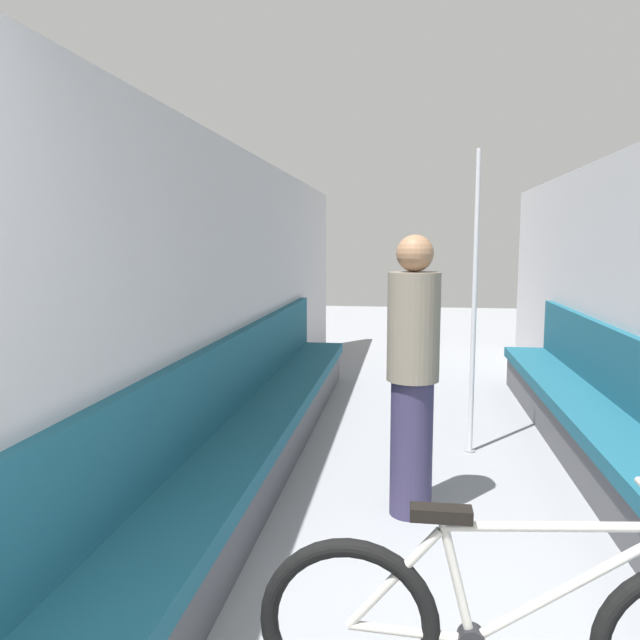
# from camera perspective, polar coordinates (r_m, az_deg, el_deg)

# --- Properties ---
(wall_left) EXTENTS (0.10, 10.51, 2.28)m
(wall_left) POSITION_cam_1_polar(r_m,az_deg,el_deg) (4.30, -9.37, 1.02)
(wall_left) COLOR #B2B2B7
(wall_left) RESTS_ON ground
(bench_seat_row_left) EXTENTS (0.49, 6.14, 0.95)m
(bench_seat_row_left) POSITION_cam_1_polar(r_m,az_deg,el_deg) (4.37, -5.96, -10.15)
(bench_seat_row_left) COLOR #4C4C51
(bench_seat_row_left) RESTS_ON ground
(bench_seat_row_right) EXTENTS (0.49, 6.14, 0.95)m
(bench_seat_row_right) POSITION_cam_1_polar(r_m,az_deg,el_deg) (4.46, 25.89, -10.49)
(bench_seat_row_right) COLOR #4C4C51
(bench_seat_row_right) RESTS_ON ground
(bicycle) EXTENTS (1.70, 0.46, 0.79)m
(bicycle) POSITION_cam_1_polar(r_m,az_deg,el_deg) (2.36, 17.23, -25.66)
(bicycle) COLOR black
(bicycle) RESTS_ON ground
(grab_pole_near) EXTENTS (0.08, 0.08, 2.26)m
(grab_pole_near) POSITION_cam_1_polar(r_m,az_deg,el_deg) (4.77, 13.91, 1.06)
(grab_pole_near) COLOR gray
(grab_pole_near) RESTS_ON ground
(passenger_standing) EXTENTS (0.30, 0.30, 1.64)m
(passenger_standing) POSITION_cam_1_polar(r_m,az_deg,el_deg) (3.63, 8.47, -4.85)
(passenger_standing) COLOR #332D4C
(passenger_standing) RESTS_ON ground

